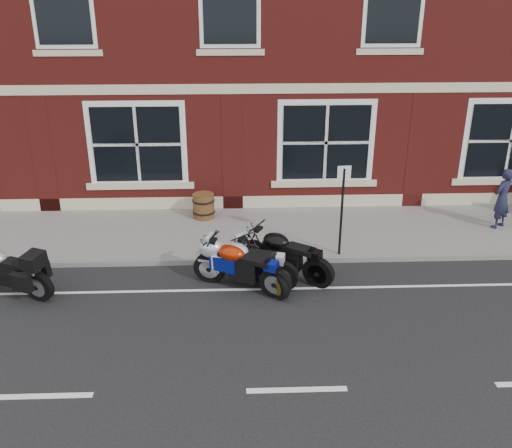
% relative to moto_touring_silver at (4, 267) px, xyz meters
% --- Properties ---
extents(ground, '(80.00, 80.00, 0.00)m').
position_rel_moto_touring_silver_xyz_m(ground, '(5.65, -0.28, -0.59)').
color(ground, black).
rests_on(ground, ground).
extents(sidewalk, '(30.00, 3.00, 0.12)m').
position_rel_moto_touring_silver_xyz_m(sidewalk, '(5.65, 2.72, -0.53)').
color(sidewalk, slate).
rests_on(sidewalk, ground).
extents(kerb, '(30.00, 0.16, 0.12)m').
position_rel_moto_touring_silver_xyz_m(kerb, '(5.65, 1.14, -0.53)').
color(kerb, slate).
rests_on(kerb, ground).
extents(moto_touring_silver, '(2.09, 1.01, 1.46)m').
position_rel_moto_touring_silver_xyz_m(moto_touring_silver, '(0.00, 0.00, 0.00)').
color(moto_touring_silver, black).
rests_on(moto_touring_silver, ground).
extents(moto_sport_red, '(2.00, 1.21, 1.00)m').
position_rel_moto_touring_silver_xyz_m(moto_sport_red, '(4.81, -0.01, -0.02)').
color(moto_sport_red, black).
rests_on(moto_sport_red, ground).
extents(moto_sport_black, '(1.10, 1.71, 0.87)m').
position_rel_moto_touring_silver_xyz_m(moto_sport_black, '(5.22, 0.16, -0.09)').
color(moto_sport_black, black).
rests_on(moto_sport_black, ground).
extents(moto_sport_silver, '(2.20, 0.74, 1.01)m').
position_rel_moto_touring_silver_xyz_m(moto_sport_silver, '(4.87, 0.12, -0.01)').
color(moto_sport_silver, black).
rests_on(moto_sport_silver, ground).
extents(moto_naked_black, '(1.94, 1.40, 1.02)m').
position_rel_moto_touring_silver_xyz_m(moto_naked_black, '(5.76, 0.47, -0.01)').
color(moto_naked_black, black).
rests_on(moto_naked_black, ground).
extents(pedestrian_left, '(0.68, 0.63, 1.56)m').
position_rel_moto_touring_silver_xyz_m(pedestrian_left, '(11.43, 2.68, 0.31)').
color(pedestrian_left, '#1B1C30').
rests_on(pedestrian_left, sidewalk).
extents(barrel_planter, '(0.59, 0.59, 0.66)m').
position_rel_moto_touring_silver_xyz_m(barrel_planter, '(3.87, 3.61, -0.14)').
color(barrel_planter, '#522915').
rests_on(barrel_planter, sidewalk).
extents(parking_sign, '(0.30, 0.06, 2.13)m').
position_rel_moto_touring_silver_xyz_m(parking_sign, '(7.10, 1.27, 0.76)').
color(parking_sign, black).
rests_on(parking_sign, sidewalk).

